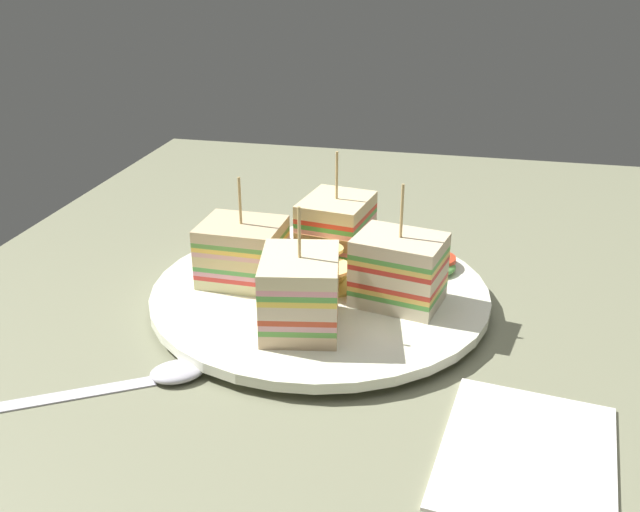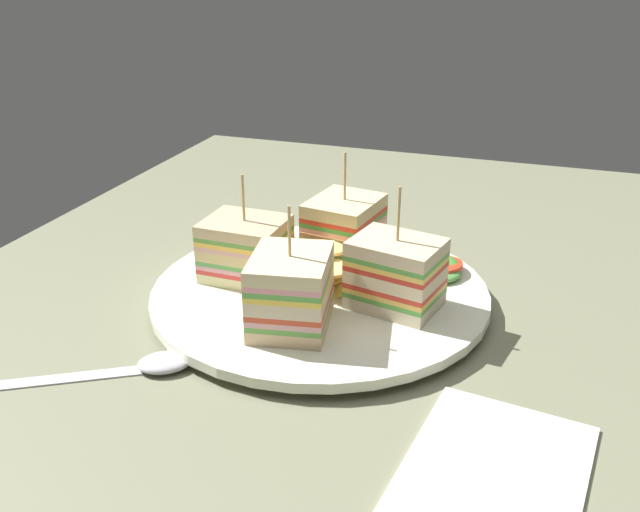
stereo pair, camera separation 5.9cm
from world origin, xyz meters
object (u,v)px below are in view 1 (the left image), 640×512
Objects in this scene: chip_pile at (321,269)px; spoon at (153,377)px; sandwich_wedge_1 at (336,228)px; sandwich_wedge_2 at (243,252)px; napkin at (527,453)px; sandwich_wedge_0 at (398,270)px; plate at (320,294)px; sandwich_wedge_3 at (298,292)px.

chip_pile is 17.41cm from spoon.
sandwich_wedge_2 is at bearing -36.23° from sandwich_wedge_1.
chip_pile is 0.56× the size of napkin.
spoon is (13.21, -15.88, -4.03)cm from sandwich_wedge_0.
sandwich_wedge_2 is at bearing -90.98° from plate.
sandwich_wedge_0 is at bearing 80.83° from plate.
spoon is at bearing -95.23° from napkin.
napkin is at bearing 45.23° from plate.
spoon is at bearing -13.98° from sandwich_wedge_1.
chip_pile is (-7.16, 0.14, -1.30)cm from sandwich_wedge_3.
sandwich_wedge_0 reaches higher than napkin.
sandwich_wedge_2 is at bearing -88.74° from chip_pile.
sandwich_wedge_3 is at bearing -1.16° from chip_pile.
sandwich_wedge_2 is 9.73cm from sandwich_wedge_3.
sandwich_wedge_3 is 12.33cm from spoon.
sandwich_wedge_2 reaches higher than napkin.
sandwich_wedge_3 reaches higher than chip_pile.
sandwich_wedge_0 reaches higher than sandwich_wedge_2.
napkin is (16.95, 16.81, -2.96)cm from chip_pile.
sandwich_wedge_1 is 29.26cm from napkin.
sandwich_wedge_3 is at bearing -120.02° from napkin.
sandwich_wedge_3 reaches higher than plate.
spoon is at bearing -31.95° from chip_pile.
napkin is (9.80, 16.96, -4.26)cm from sandwich_wedge_3.
sandwich_wedge_0 is at bearing -60.50° from sandwich_wedge_3.
sandwich_wedge_1 is at bearing -37.31° from sandwich_wedge_0.
plate is 3.06× the size of sandwich_wedge_2.
chip_pile is (-0.27, 0.01, 2.27)cm from plate.
chip_pile is (6.61, 0.04, -1.19)cm from sandwich_wedge_1.
sandwich_wedge_0 is at bearing 78.63° from chip_pile.
sandwich_wedge_3 is (5.79, -6.94, 0.07)cm from sandwich_wedge_0.
sandwich_wedge_3 is 1.34× the size of chip_pile.
sandwich_wedge_2 is 29.32cm from napkin.
sandwich_wedge_3 is 7.27cm from chip_pile.
sandwich_wedge_0 and sandwich_wedge_1 have the same top height.
sandwich_wedge_2 is at bearing 50.72° from spoon.
sandwich_wedge_0 is 7.04cm from chip_pile.
chip_pile reaches higher than napkin.
spoon is (21.19, -9.06, -3.99)cm from sandwich_wedge_1.
spoon is (7.42, -8.95, -4.10)cm from sandwich_wedge_3.
sandwich_wedge_0 reaches higher than spoon.
sandwich_wedge_3 reaches higher than napkin.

